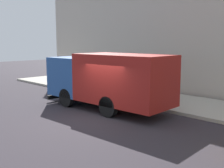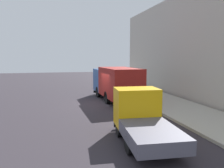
# 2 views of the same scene
# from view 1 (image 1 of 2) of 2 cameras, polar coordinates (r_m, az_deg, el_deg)

# --- Properties ---
(ground) EXTENTS (80.00, 80.00, 0.00)m
(ground) POSITION_cam_1_polar(r_m,az_deg,el_deg) (13.28, -2.10, -6.93)
(ground) COLOR #302A30
(sidewalk) EXTENTS (4.21, 30.00, 0.16)m
(sidewalk) POSITION_cam_1_polar(r_m,az_deg,el_deg) (17.03, 10.69, -3.29)
(sidewalk) COLOR #B2AB9C
(sidewalk) RESTS_ON ground
(building_facade) EXTENTS (0.50, 30.00, 9.76)m
(building_facade) POSITION_cam_1_polar(r_m,az_deg,el_deg) (18.91, 15.73, 12.34)
(building_facade) COLOR #B8B1A4
(building_facade) RESTS_ON ground
(large_utility_truck) EXTENTS (2.88, 7.51, 2.96)m
(large_utility_truck) POSITION_cam_1_polar(r_m,az_deg,el_deg) (14.60, -0.94, 1.17)
(large_utility_truck) COLOR #245095
(large_utility_truck) RESTS_ON ground
(pedestrian_walking) EXTENTS (0.54, 0.54, 1.74)m
(pedestrian_walking) POSITION_cam_1_polar(r_m,az_deg,el_deg) (18.83, -2.77, 1.06)
(pedestrian_walking) COLOR brown
(pedestrian_walking) RESTS_ON sidewalk
(traffic_cone_orange) EXTENTS (0.52, 0.52, 0.74)m
(traffic_cone_orange) POSITION_cam_1_polar(r_m,az_deg,el_deg) (18.13, -3.09, -0.97)
(traffic_cone_orange) COLOR orange
(traffic_cone_orange) RESTS_ON sidewalk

